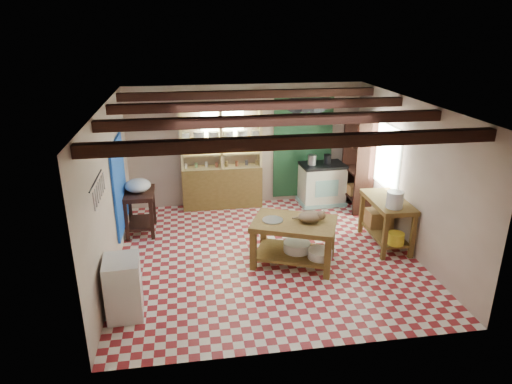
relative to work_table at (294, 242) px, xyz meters
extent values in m
cube|color=maroon|center=(-0.39, 0.35, -0.39)|extent=(5.00, 5.00, 0.02)
cube|color=#4C4C51|center=(-0.39, 0.35, 2.22)|extent=(5.00, 5.00, 0.02)
cube|color=#BFAB9A|center=(-0.39, 2.85, 0.92)|extent=(5.00, 0.04, 2.60)
cube|color=#BFAB9A|center=(-0.39, -2.15, 0.92)|extent=(5.00, 0.04, 2.60)
cube|color=#BFAB9A|center=(-2.89, 0.35, 0.92)|extent=(0.04, 5.00, 2.60)
cube|color=#BFAB9A|center=(2.11, 0.35, 0.92)|extent=(0.04, 5.00, 2.60)
cube|color=black|center=(-0.39, 0.35, 2.10)|extent=(5.00, 3.80, 0.15)
cube|color=blue|center=(-2.86, 1.25, 0.72)|extent=(0.04, 1.40, 1.60)
cube|color=#1B4426|center=(0.86, 2.82, 0.87)|extent=(1.30, 0.04, 2.30)
cube|color=beige|center=(-0.89, 2.83, 1.32)|extent=(0.90, 0.02, 0.80)
cube|color=beige|center=(2.09, 1.35, 1.02)|extent=(0.02, 1.30, 1.20)
cube|color=black|center=(-2.83, -0.85, 1.40)|extent=(0.06, 0.90, 0.28)
cube|color=black|center=(0.86, 2.40, 1.80)|extent=(0.86, 0.12, 0.36)
cube|color=#DAC27E|center=(-0.94, 2.66, 0.72)|extent=(1.70, 0.34, 2.20)
cube|color=black|center=(1.89, 2.15, 0.62)|extent=(0.40, 0.86, 2.00)
cube|color=brown|center=(0.00, 0.00, 0.00)|extent=(1.57, 1.33, 0.75)
cube|color=beige|center=(1.23, 2.50, 0.08)|extent=(0.97, 0.68, 0.92)
cube|color=black|center=(-2.59, 1.62, 0.04)|extent=(0.56, 0.82, 0.83)
cube|color=silver|center=(-2.61, -1.04, 0.04)|extent=(0.50, 0.59, 0.84)
cube|color=brown|center=(1.79, 0.40, 0.06)|extent=(0.63, 1.22, 0.87)
ellipsoid|color=#886D4F|center=(0.25, -0.05, 0.47)|extent=(0.46, 0.39, 0.18)
cylinder|color=#B1B0B8|center=(-0.34, 0.09, 0.39)|extent=(0.45, 0.45, 0.02)
cylinder|color=silver|center=(0.07, 0.03, -0.10)|extent=(0.59, 0.59, 0.16)
cylinder|color=silver|center=(0.38, -0.27, -0.11)|extent=(0.52, 0.52, 0.14)
cylinder|color=#B1B0B8|center=(0.98, 2.49, 0.65)|extent=(0.20, 0.20, 0.21)
cylinder|color=black|center=(1.33, 2.51, 0.64)|extent=(0.17, 0.17, 0.20)
ellipsoid|color=silver|center=(-2.59, 1.62, 0.57)|extent=(0.48, 0.48, 0.24)
cylinder|color=silver|center=(1.73, 0.05, 0.63)|extent=(0.28, 0.28, 0.28)
cube|color=olive|center=(1.79, 0.70, 0.01)|extent=(0.45, 0.36, 0.31)
cylinder|color=gold|center=(1.78, -0.05, -0.05)|extent=(0.28, 0.28, 0.20)
camera|label=1|loc=(-1.68, -6.58, 3.41)|focal=32.00mm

